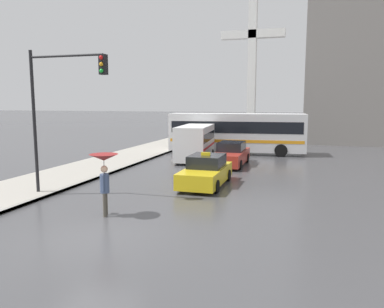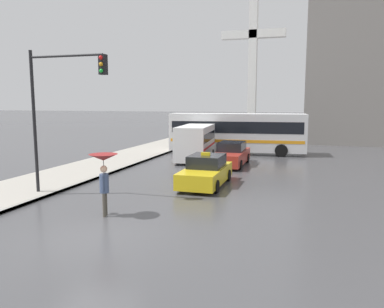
{
  "view_description": "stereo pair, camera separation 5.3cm",
  "coord_description": "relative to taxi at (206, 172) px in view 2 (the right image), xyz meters",
  "views": [
    {
      "loc": [
        6.01,
        -9.5,
        4.08
      ],
      "look_at": [
        0.43,
        9.05,
        1.4
      ],
      "focal_mm": 35.0,
      "sensor_mm": 36.0,
      "label": 1
    },
    {
      "loc": [
        6.06,
        -9.49,
        4.08
      ],
      "look_at": [
        0.43,
        9.05,
        1.4
      ],
      "focal_mm": 35.0,
      "sensor_mm": 36.0,
      "label": 2
    }
  ],
  "objects": [
    {
      "name": "city_bus",
      "position": [
        -0.59,
        11.99,
        1.09
      ],
      "size": [
        10.8,
        3.36,
        3.2
      ],
      "rotation": [
        0.0,
        0.0,
        1.65
      ],
      "color": "silver",
      "rests_on": "ground_plane"
    },
    {
      "name": "taxi",
      "position": [
        0.0,
        0.0,
        0.0
      ],
      "size": [
        1.91,
        4.43,
        1.66
      ],
      "rotation": [
        0.0,
        0.0,
        3.14
      ],
      "color": "gold",
      "rests_on": "ground_plane"
    },
    {
      "name": "sedan_red",
      "position": [
        0.04,
        6.34,
        0.01
      ],
      "size": [
        1.91,
        4.8,
        1.51
      ],
      "rotation": [
        0.0,
        0.0,
        3.14
      ],
      "color": "#A52D23",
      "rests_on": "ground_plane"
    },
    {
      "name": "traffic_light",
      "position": [
        -5.34,
        -3.96,
        3.66
      ],
      "size": [
        3.67,
        0.38,
        6.28
      ],
      "color": "black",
      "rests_on": "ground_plane"
    },
    {
      "name": "pedestrian_with_umbrella",
      "position": [
        -2.19,
        -5.96,
        1.1
      ],
      "size": [
        1.02,
        1.02,
        2.26
      ],
      "rotation": [
        0.0,
        0.0,
        1.86
      ],
      "color": "#4C473D",
      "rests_on": "ground_plane"
    },
    {
      "name": "monument_cross",
      "position": [
        -1.37,
        25.75,
        8.48
      ],
      "size": [
        7.11,
        0.9,
        16.15
      ],
      "color": "white",
      "rests_on": "ground_plane"
    },
    {
      "name": "ambulance_van",
      "position": [
        -2.78,
        7.66,
        0.68
      ],
      "size": [
        2.51,
        5.49,
        2.46
      ],
      "rotation": [
        0.0,
        0.0,
        3.24
      ],
      "color": "white",
      "rests_on": "ground_plane"
    },
    {
      "name": "ground_plane",
      "position": [
        -1.43,
        -8.1,
        -0.68
      ],
      "size": [
        300.0,
        300.0,
        0.0
      ],
      "primitive_type": "plane",
      "color": "#424244"
    }
  ]
}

